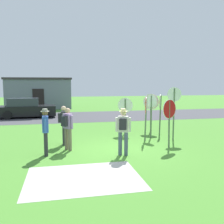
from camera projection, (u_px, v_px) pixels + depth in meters
ground_plane at (114, 151)px, 9.77m from camera, size 80.00×80.00×0.00m
street_asphalt at (86, 116)px, 19.90m from camera, size 60.00×6.40×0.01m
concrete_path at (84, 178)px, 6.97m from camera, size 3.20×2.40×0.01m
building_background at (40, 93)px, 26.43m from camera, size 6.68×4.19×3.22m
parked_car_on_street at (26, 109)px, 19.23m from camera, size 4.40×2.21×1.51m
stop_sign_far_back at (151, 106)px, 13.47m from camera, size 0.71×0.52×2.08m
stop_sign_nearest at (174, 105)px, 11.44m from camera, size 0.66×0.12×2.48m
stop_sign_rear_left at (151, 109)px, 11.97m from camera, size 0.34×0.53×2.11m
stop_sign_leaning_right at (146, 111)px, 11.28m from camera, size 0.27×0.79×2.05m
stop_sign_center_cluster at (169, 115)px, 10.09m from camera, size 0.74×0.37×2.01m
stop_sign_rear_right at (160, 107)px, 12.73m from camera, size 0.44×0.73×2.11m
stop_sign_leaning_left at (125, 109)px, 12.93m from camera, size 0.73×0.36×1.90m
person_in_blue at (45, 129)px, 9.03m from camera, size 0.32×0.57×1.74m
person_on_left at (67, 126)px, 9.74m from camera, size 0.47×0.48×1.69m
person_holding_notes at (63, 122)px, 10.63m from camera, size 0.36×0.57×1.69m
person_in_teal at (123, 129)px, 9.04m from camera, size 0.55×0.43×1.74m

